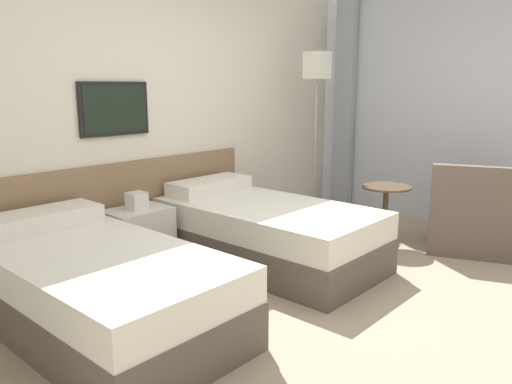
{
  "coord_description": "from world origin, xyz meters",
  "views": [
    {
      "loc": [
        -2.87,
        -1.54,
        1.5
      ],
      "look_at": [
        0.05,
        1.07,
        0.66
      ],
      "focal_mm": 35.0,
      "sensor_mm": 36.0,
      "label": 1
    }
  ],
  "objects_px": {
    "floor_lamp": "(317,81)",
    "armchair": "(474,220)",
    "bed_near_window": "(266,232)",
    "bed_near_door": "(97,288)",
    "side_table": "(385,204)",
    "nightstand": "(139,237)"
  },
  "relations": [
    {
      "from": "floor_lamp",
      "to": "armchair",
      "type": "distance_m",
      "value": 2.1
    },
    {
      "from": "armchair",
      "to": "floor_lamp",
      "type": "bearing_deg",
      "value": -14.7
    },
    {
      "from": "floor_lamp",
      "to": "armchair",
      "type": "relative_size",
      "value": 1.86
    },
    {
      "from": "bed_near_window",
      "to": "armchair",
      "type": "bearing_deg",
      "value": -38.39
    },
    {
      "from": "bed_near_door",
      "to": "bed_near_window",
      "type": "height_order",
      "value": "same"
    },
    {
      "from": "side_table",
      "to": "armchair",
      "type": "xyz_separation_m",
      "value": [
        0.42,
        -0.69,
        -0.12
      ]
    },
    {
      "from": "bed_near_door",
      "to": "nightstand",
      "type": "height_order",
      "value": "nightstand"
    },
    {
      "from": "bed_near_window",
      "to": "side_table",
      "type": "distance_m",
      "value": 1.25
    },
    {
      "from": "armchair",
      "to": "side_table",
      "type": "bearing_deg",
      "value": 10.17
    },
    {
      "from": "side_table",
      "to": "nightstand",
      "type": "bearing_deg",
      "value": 147.24
    },
    {
      "from": "bed_near_door",
      "to": "side_table",
      "type": "relative_size",
      "value": 3.32
    },
    {
      "from": "nightstand",
      "to": "armchair",
      "type": "distance_m",
      "value": 3.04
    },
    {
      "from": "floor_lamp",
      "to": "side_table",
      "type": "distance_m",
      "value": 1.53
    },
    {
      "from": "bed_near_window",
      "to": "floor_lamp",
      "type": "height_order",
      "value": "floor_lamp"
    },
    {
      "from": "side_table",
      "to": "bed_near_door",
      "type": "bearing_deg",
      "value": 169.02
    },
    {
      "from": "bed_near_door",
      "to": "nightstand",
      "type": "distance_m",
      "value": 1.08
    },
    {
      "from": "nightstand",
      "to": "bed_near_door",
      "type": "bearing_deg",
      "value": -138.67
    },
    {
      "from": "nightstand",
      "to": "floor_lamp",
      "type": "xyz_separation_m",
      "value": [
        2.16,
        -0.25,
        1.28
      ]
    },
    {
      "from": "bed_near_door",
      "to": "armchair",
      "type": "bearing_deg",
      "value": -21.13
    },
    {
      "from": "bed_near_door",
      "to": "armchair",
      "type": "distance_m",
      "value": 3.38
    },
    {
      "from": "bed_near_door",
      "to": "side_table",
      "type": "xyz_separation_m",
      "value": [
        2.74,
        -0.53,
        0.14
      ]
    },
    {
      "from": "side_table",
      "to": "bed_near_window",
      "type": "bearing_deg",
      "value": 154.67
    }
  ]
}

